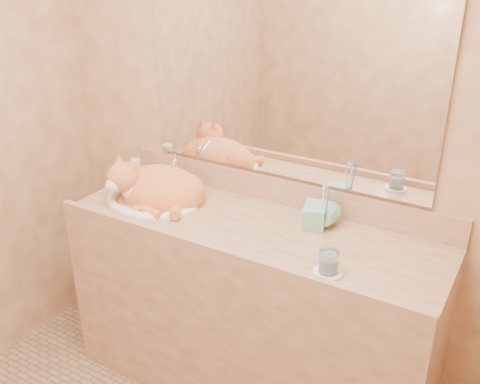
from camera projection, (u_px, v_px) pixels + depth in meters
The scene contains 12 objects.
wall_back at pixel (284, 116), 2.26m from camera, with size 2.40×0.02×2.50m, color #9C6847.
vanity_counter at pixel (250, 311), 2.38m from camera, with size 1.60×0.55×0.85m, color #8F5D40, non-canonical shape.
mirror at pixel (284, 84), 2.19m from camera, with size 1.30×0.02×0.80m, color white.
sink_basin at pixel (152, 188), 2.40m from camera, with size 0.44×0.37×0.14m, color white, non-canonical shape.
faucet at pixel (175, 173), 2.52m from camera, with size 0.04×0.11×0.16m, color silver, non-canonical shape.
cat at pixel (156, 187), 2.41m from camera, with size 0.42×0.34×0.23m, color #D56331, non-canonical shape.
soap_dispenser at pixel (313, 210), 2.12m from camera, with size 0.09×0.09×0.20m, color #77BF9E.
toothbrush_cup at pixel (324, 221), 2.15m from camera, with size 0.10×0.10×0.09m, color #77BF9E.
toothbrushes at pixel (325, 204), 2.11m from camera, with size 0.03×0.03×0.21m, color white, non-canonical shape.
saucer at pixel (328, 273), 1.88m from camera, with size 0.10×0.10×0.01m, color white.
water_glass at pixel (329, 262), 1.86m from camera, with size 0.07×0.07×0.08m, color silver.
lotion_bottle at pixel (136, 170), 2.62m from camera, with size 0.05×0.05×0.11m, color white.
Camera 1 is at (0.96, -0.98, 1.89)m, focal length 40.00 mm.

